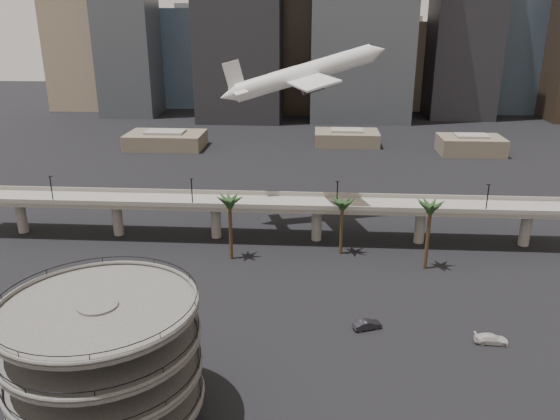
# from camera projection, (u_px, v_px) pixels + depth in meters

# --- Properties ---
(ground) EXTENTS (700.00, 700.00, 0.00)m
(ground) POSITION_uv_depth(u_px,v_px,m) (226.00, 407.00, 67.98)
(ground) COLOR black
(ground) RESTS_ON ground
(parking_ramp) EXTENTS (22.20, 22.20, 17.35)m
(parking_ramp) POSITION_uv_depth(u_px,v_px,m) (104.00, 354.00, 61.75)
(parking_ramp) COLOR #464441
(parking_ramp) RESTS_ON ground
(overpass) EXTENTS (130.00, 9.30, 14.70)m
(overpass) POSITION_uv_depth(u_px,v_px,m) (266.00, 207.00, 117.22)
(overpass) COLOR gray
(overpass) RESTS_ON ground
(palm_trees) EXTENTS (42.40, 10.40, 14.00)m
(palm_trees) POSITION_uv_depth(u_px,v_px,m) (333.00, 206.00, 105.23)
(palm_trees) COLOR #47351E
(palm_trees) RESTS_ON ground
(low_buildings) EXTENTS (135.00, 27.50, 6.80)m
(low_buildings) POSITION_uv_depth(u_px,v_px,m) (306.00, 141.00, 200.35)
(low_buildings) COLOR brown
(low_buildings) RESTS_ON ground
(skyline) EXTENTS (269.00, 86.00, 127.18)m
(skyline) POSITION_uv_depth(u_px,v_px,m) (329.00, 15.00, 255.49)
(skyline) COLOR gray
(skyline) RESTS_ON ground
(airborne_jet) EXTENTS (37.58, 34.07, 13.28)m
(airborne_jet) POSITION_uv_depth(u_px,v_px,m) (304.00, 74.00, 118.59)
(airborne_jet) COLOR silver
(airborne_jet) RESTS_ON ground
(car_a) EXTENTS (4.99, 2.46, 1.64)m
(car_a) POSITION_uv_depth(u_px,v_px,m) (173.00, 315.00, 87.28)
(car_a) COLOR #BF3B1B
(car_a) RESTS_ON ground
(car_b) EXTENTS (4.79, 3.10, 1.49)m
(car_b) POSITION_uv_depth(u_px,v_px,m) (367.00, 325.00, 84.75)
(car_b) COLOR black
(car_b) RESTS_ON ground
(car_c) EXTENTS (5.01, 2.22, 1.43)m
(car_c) POSITION_uv_depth(u_px,v_px,m) (491.00, 339.00, 81.09)
(car_c) COLOR silver
(car_c) RESTS_ON ground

